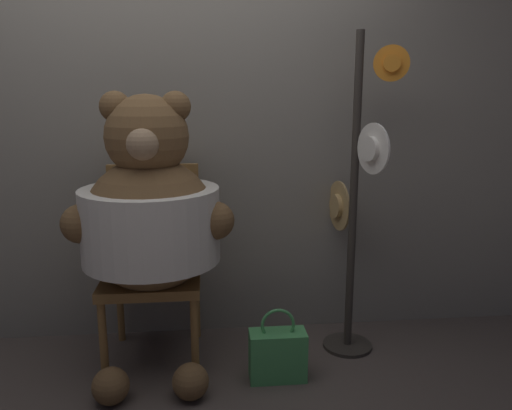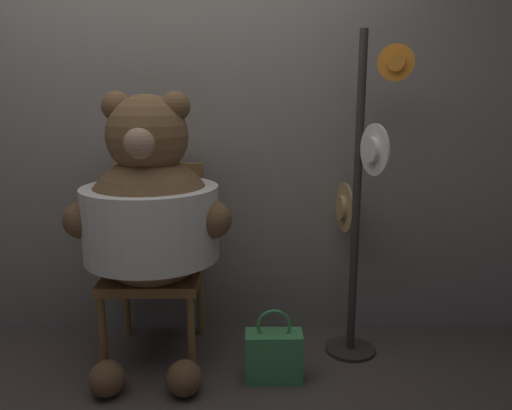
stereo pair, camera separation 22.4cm
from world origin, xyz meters
TOP-DOWN VIEW (x-y plane):
  - ground_plane at (0.00, 0.00)m, footprint 14.00×14.00m
  - wall_back at (0.00, 0.64)m, footprint 8.00×0.10m
  - chair at (-0.07, 0.35)m, footprint 0.51×0.55m
  - teddy_bear at (-0.05, 0.17)m, footprint 0.84×0.74m
  - hat_display_rack at (1.04, 0.30)m, footprint 0.39×0.61m
  - handbag_on_ground at (0.58, -0.00)m, footprint 0.29×0.14m

SIDE VIEW (x-z plane):
  - ground_plane at x=0.00m, z-range 0.00..0.00m
  - handbag_on_ground at x=0.58m, z-range -0.06..0.33m
  - chair at x=-0.07m, z-range 0.04..1.09m
  - hat_display_rack at x=1.04m, z-range -0.04..1.71m
  - teddy_bear at x=-0.05m, z-range 0.11..1.56m
  - wall_back at x=0.00m, z-range 0.00..2.73m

